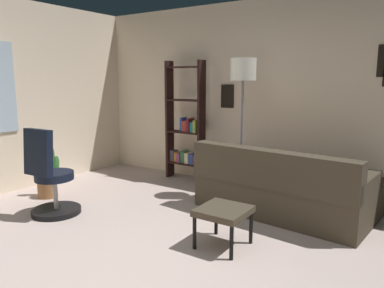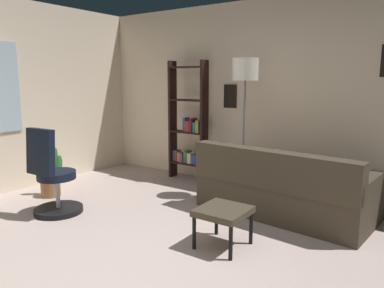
{
  "view_description": "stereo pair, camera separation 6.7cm",
  "coord_description": "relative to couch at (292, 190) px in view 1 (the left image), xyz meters",
  "views": [
    {
      "loc": [
        -2.33,
        -1.72,
        1.57
      ],
      "look_at": [
        0.51,
        0.18,
        0.96
      ],
      "focal_mm": 34.6,
      "sensor_mm": 36.0,
      "label": 1
    },
    {
      "loc": [
        -2.29,
        -1.78,
        1.57
      ],
      "look_at": [
        0.51,
        0.18,
        0.96
      ],
      "focal_mm": 34.6,
      "sensor_mm": 36.0,
      "label": 2
    }
  ],
  "objects": [
    {
      "name": "wall_right_with_frames",
      "position": [
        0.83,
        0.38,
        1.03
      ],
      "size": [
        0.12,
        6.33,
        2.64
      ],
      "color": "beige",
      "rests_on": "ground_plane"
    },
    {
      "name": "ground_plane",
      "position": [
        -1.77,
        0.38,
        -0.34
      ],
      "size": [
        5.11,
        6.33,
        0.1
      ],
      "primitive_type": "cube",
      "color": "#C1ABA3"
    },
    {
      "name": "footstool",
      "position": [
        -1.2,
        0.25,
        0.04
      ],
      "size": [
        0.46,
        0.45,
        0.38
      ],
      "color": "#3F3729",
      "rests_on": "ground_plane"
    },
    {
      "name": "office_chair",
      "position": [
        -1.59,
        2.3,
        0.11
      ],
      "size": [
        0.56,
        0.56,
        1.03
      ],
      "color": "black",
      "rests_on": "ground_plane"
    },
    {
      "name": "bookshelf",
      "position": [
        0.57,
        1.9,
        0.52
      ],
      "size": [
        0.18,
        0.64,
        1.84
      ],
      "color": "black",
      "rests_on": "ground_plane"
    },
    {
      "name": "couch",
      "position": [
        0.0,
        0.0,
        0.0
      ],
      "size": [
        1.54,
        2.07,
        0.81
      ],
      "color": "#3F3729",
      "rests_on": "ground_plane"
    },
    {
      "name": "floor_lamp",
      "position": [
        0.24,
        0.78,
        1.24
      ],
      "size": [
        0.33,
        0.33,
        1.82
      ],
      "color": "slate",
      "rests_on": "ground_plane"
    },
    {
      "name": "potted_plant",
      "position": [
        -1.19,
        2.94,
        -0.04
      ],
      "size": [
        0.33,
        0.32,
        0.66
      ],
      "color": "#94623A",
      "rests_on": "ground_plane"
    }
  ]
}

